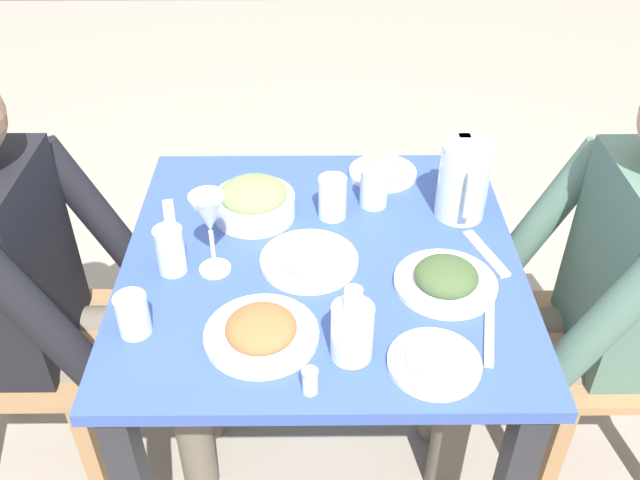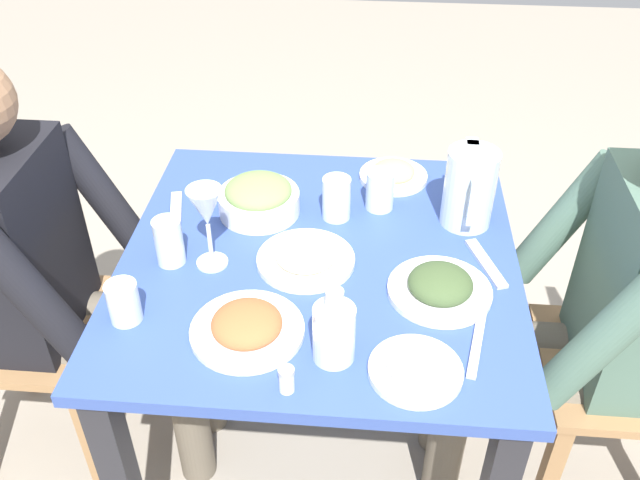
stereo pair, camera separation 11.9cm
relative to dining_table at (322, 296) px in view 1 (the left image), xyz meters
The scene contains 21 objects.
ground_plane 0.60m from the dining_table, ahead, with size 8.00×8.00×0.00m, color gray.
dining_table is the anchor object (origin of this frame).
diner_near 0.62m from the dining_table, 89.99° to the right, with size 0.48×0.53×1.17m.
diner_far 0.62m from the dining_table, 88.51° to the left, with size 0.48×0.53×1.17m.
water_pitcher 0.43m from the dining_table, 115.61° to the left, with size 0.16×0.12×0.19m.
salad_bowl 0.28m from the dining_table, 134.62° to the right, with size 0.20×0.20×0.09m.
plate_rice_curry 0.32m from the dining_table, 25.14° to the right, with size 0.23×0.23×0.05m.
plate_fries 0.40m from the dining_table, 154.10° to the left, with size 0.18×0.18×0.05m.
plate_yoghurt 0.42m from the dining_table, 31.90° to the left, with size 0.18×0.18×0.05m.
plate_dolmas 0.32m from the dining_table, 68.30° to the left, with size 0.22×0.22×0.06m.
plate_beans 0.14m from the dining_table, 46.72° to the right, with size 0.22×0.22×0.04m.
water_glass_by_pitcher 0.47m from the dining_table, 57.39° to the right, with size 0.06×0.06×0.09m, color silver.
water_glass_near_left 0.24m from the dining_table, 169.99° to the left, with size 0.07×0.07×0.11m, color silver.
water_glass_far_right 0.37m from the dining_table, 81.67° to the right, with size 0.06×0.06×0.11m, color silver.
water_glass_near_right 0.30m from the dining_table, 147.60° to the left, with size 0.07×0.07×0.10m, color silver.
wine_glass 0.36m from the dining_table, 78.37° to the right, with size 0.08×0.08×0.20m.
oil_carafe 0.36m from the dining_table, 10.01° to the left, with size 0.08×0.08×0.16m.
salt_shaker 0.42m from the dining_table, ahead, with size 0.03×0.03×0.05m.
fork_near 0.41m from the dining_table, 110.41° to the right, with size 0.17×0.03×0.01m, color silver.
knife_near 0.43m from the dining_table, 52.79° to the left, with size 0.18×0.02×0.01m, color silver.
fork_far 0.39m from the dining_table, 89.46° to the left, with size 0.17×0.03×0.01m, color silver.
Camera 1 is at (1.21, -0.01, 1.70)m, focal length 38.58 mm.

